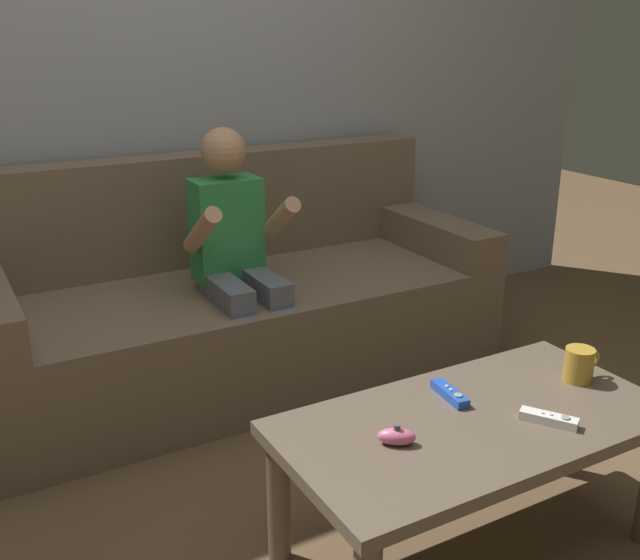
{
  "coord_description": "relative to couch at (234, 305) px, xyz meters",
  "views": [
    {
      "loc": [
        -0.8,
        -1.4,
        1.33
      ],
      "look_at": [
        0.25,
        0.47,
        0.58
      ],
      "focal_mm": 41.06,
      "sensor_mm": 36.0,
      "label": 1
    }
  ],
  "objects": [
    {
      "name": "couch",
      "position": [
        0.0,
        0.0,
        0.0
      ],
      "size": [
        1.98,
        0.8,
        0.85
      ],
      "color": "#75604C",
      "rests_on": "ground"
    },
    {
      "name": "game_remote_white_near_edge",
      "position": [
        0.25,
        -1.4,
        0.12
      ],
      "size": [
        0.11,
        0.14,
        0.03
      ],
      "color": "white",
      "rests_on": "coffee_table"
    },
    {
      "name": "ground_plane",
      "position": [
        -0.22,
        -1.11,
        -0.29
      ],
      "size": [
        9.44,
        9.44,
        0.0
      ],
      "primitive_type": "plane",
      "color": "brown"
    },
    {
      "name": "nunchuk_pink",
      "position": [
        -0.13,
        -1.3,
        0.13
      ],
      "size": [
        0.1,
        0.09,
        0.05
      ],
      "color": "pink",
      "rests_on": "coffee_table"
    },
    {
      "name": "coffee_mug",
      "position": [
        0.5,
        -1.27,
        0.16
      ],
      "size": [
        0.12,
        0.08,
        0.09
      ],
      "color": "#B78C2D",
      "rests_on": "coffee_table"
    },
    {
      "name": "game_remote_blue_far_corner",
      "position": [
        0.12,
        -1.18,
        0.12
      ],
      "size": [
        0.05,
        0.14,
        0.03
      ],
      "color": "blue",
      "rests_on": "coffee_table"
    },
    {
      "name": "person_seated_on_couch",
      "position": [
        -0.05,
        -0.19,
        0.27
      ],
      "size": [
        0.35,
        0.43,
        1.0
      ],
      "color": "slate",
      "rests_on": "ground"
    },
    {
      "name": "wall_back",
      "position": [
        -0.22,
        0.39,
        0.96
      ],
      "size": [
        4.72,
        0.05,
        2.5
      ],
      "primitive_type": "cube",
      "color": "#999EA8",
      "rests_on": "ground"
    },
    {
      "name": "coffee_table",
      "position": [
        0.11,
        -1.29,
        0.05
      ],
      "size": [
        1.0,
        0.52,
        0.4
      ],
      "color": "brown",
      "rests_on": "ground"
    }
  ]
}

